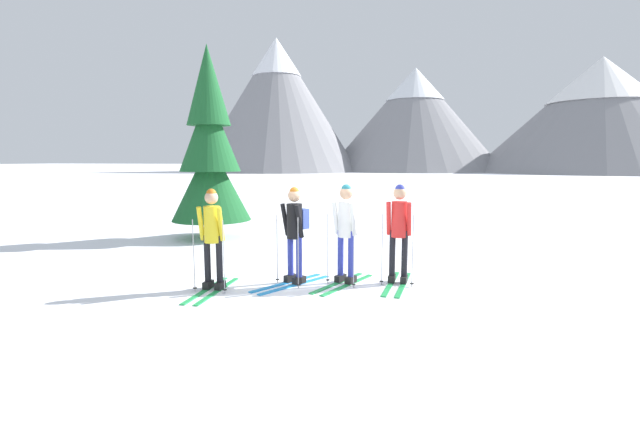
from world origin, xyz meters
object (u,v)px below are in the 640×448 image
skier_in_black (295,230)px  pine_tree_near (210,152)px  skier_in_yellow (212,235)px  skier_in_white (346,229)px  skier_in_red (399,229)px

skier_in_black → pine_tree_near: bearing=132.8°
skier_in_yellow → skier_in_black: skier_in_black is taller
skier_in_yellow → skier_in_white: (2.11, 0.99, 0.04)m
skier_in_yellow → pine_tree_near: (-2.58, 4.88, 1.49)m
skier_in_black → skier_in_white: 0.91m
skier_in_white → skier_in_yellow: bearing=-154.9°
skier_in_black → skier_in_red: size_ratio=0.97×
skier_in_white → skier_in_red: (0.92, 0.24, -0.00)m
skier_in_white → skier_in_red: 0.96m
skier_in_yellow → skier_in_white: size_ratio=0.97×
skier_in_yellow → skier_in_black: size_ratio=1.00×
skier_in_white → pine_tree_near: 6.27m
skier_in_yellow → pine_tree_near: 5.72m
skier_in_black → pine_tree_near: (-3.82, 4.12, 1.46)m
skier_in_red → pine_tree_near: (-5.62, 3.65, 1.46)m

